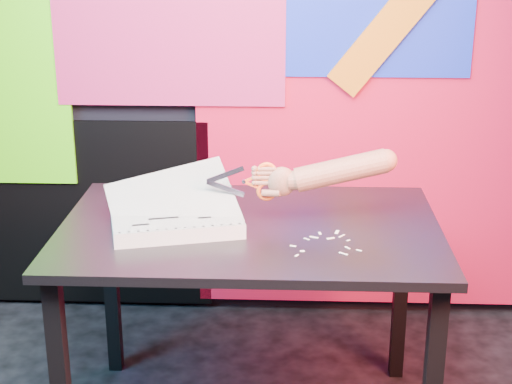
{
  "coord_description": "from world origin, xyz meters",
  "views": [
    {
      "loc": [
        0.24,
        -1.75,
        1.67
      ],
      "look_at": [
        0.14,
        0.58,
        0.87
      ],
      "focal_mm": 55.0,
      "sensor_mm": 36.0,
      "label": 1
    }
  ],
  "objects": [
    {
      "name": "work_table",
      "position": [
        0.12,
        0.6,
        0.66
      ],
      "size": [
        1.22,
        0.81,
        0.75
      ],
      "rotation": [
        0.0,
        0.0,
        -0.0
      ],
      "color": "black",
      "rests_on": "ground"
    },
    {
      "name": "printout_stack",
      "position": [
        -0.11,
        0.57,
        0.78
      ],
      "size": [
        0.47,
        0.38,
        0.21
      ],
      "rotation": [
        0.0,
        0.0,
        0.25
      ],
      "color": "silver",
      "rests_on": "work_table"
    },
    {
      "name": "backdrop",
      "position": [
        0.06,
        1.46,
        0.96
      ],
      "size": [
        2.88,
        0.05,
        2.08
      ],
      "color": "red",
      "rests_on": "ground"
    },
    {
      "name": "hand_forearm",
      "position": [
        0.38,
        0.63,
        0.92
      ],
      "size": [
        0.45,
        0.09,
        0.16
      ],
      "rotation": [
        0.0,
        0.0,
        0.04
      ],
      "color": "#9D654E",
      "rests_on": "work_table"
    },
    {
      "name": "room",
      "position": [
        0.0,
        0.0,
        1.35
      ],
      "size": [
        3.01,
        3.01,
        2.71
      ],
      "color": "black",
      "rests_on": "ground"
    },
    {
      "name": "paper_clippings",
      "position": [
        0.36,
        0.47,
        0.75
      ],
      "size": [
        0.22,
        0.21,
        0.0
      ],
      "color": "beige",
      "rests_on": "work_table"
    },
    {
      "name": "scissors",
      "position": [
        0.16,
        0.62,
        0.89
      ],
      "size": [
        0.23,
        0.02,
        0.13
      ],
      "rotation": [
        0.0,
        0.0,
        0.04
      ],
      "color": "#AEB0CD",
      "rests_on": "printout_stack"
    }
  ]
}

